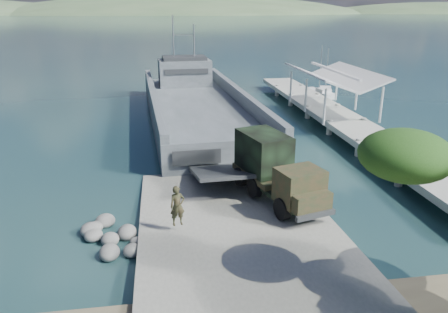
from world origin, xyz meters
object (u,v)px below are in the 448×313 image
pier (335,110)px  sailboat_far (319,93)px  soldier (178,213)px  sailboat_near (325,91)px  landing_craft (197,112)px  military_truck (274,169)px

pier → sailboat_far: size_ratio=6.72×
soldier → sailboat_near: bearing=45.9°
sailboat_near → landing_craft: bearing=-126.8°
soldier → sailboat_near: 40.99m
military_truck → landing_craft: bearing=81.6°
pier → sailboat_far: bearing=75.2°
soldier → sailboat_near: size_ratio=0.33×
pier → landing_craft: landing_craft is taller
landing_craft → military_truck: landing_craft is taller
soldier → pier: bearing=37.6°
military_truck → sailboat_far: bearing=49.6°
military_truck → soldier: military_truck is taller
soldier → sailboat_near: (21.11, 35.12, -1.18)m
soldier → sailboat_far: (19.79, 33.74, -1.16)m
pier → sailboat_near: sailboat_near is taller
landing_craft → soldier: (-3.16, -23.81, 0.62)m
military_truck → sailboat_near: (15.39, 31.76, -1.92)m
landing_craft → military_truck: (2.56, -20.45, 1.36)m
pier → landing_craft: 13.59m
sailboat_far → landing_craft: bearing=-162.3°
pier → sailboat_far: 14.68m
military_truck → sailboat_near: sailboat_near is taller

